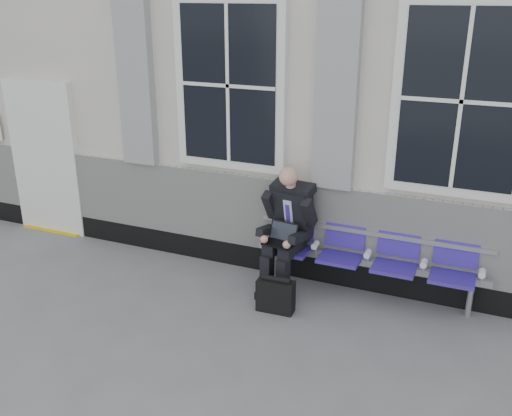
% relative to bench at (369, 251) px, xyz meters
% --- Properties ---
extents(ground, '(70.00, 70.00, 0.00)m').
position_rel_bench_xyz_m(ground, '(0.41, -1.32, -0.55)').
color(ground, slate).
rests_on(ground, ground).
extents(station_building, '(14.40, 4.40, 4.49)m').
position_rel_bench_xyz_m(station_building, '(0.39, 2.15, 1.67)').
color(station_building, silver).
rests_on(station_building, ground).
extents(bench, '(2.60, 0.47, 0.91)m').
position_rel_bench_xyz_m(bench, '(0.00, 0.00, 0.00)').
color(bench, '#9EA0A3').
rests_on(bench, ground).
extents(businessman, '(0.62, 0.83, 1.45)m').
position_rel_bench_xyz_m(businessman, '(-0.92, -0.14, 0.23)').
color(businessman, black).
rests_on(businessman, ground).
extents(briefcase, '(0.41, 0.19, 0.41)m').
position_rel_bench_xyz_m(briefcase, '(-0.83, -0.72, -0.36)').
color(briefcase, black).
rests_on(briefcase, ground).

